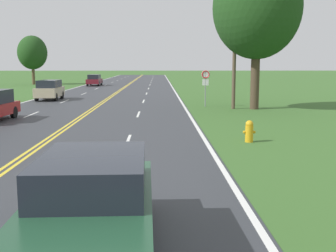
{
  "coord_description": "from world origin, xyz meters",
  "views": [
    {
      "loc": [
        4.4,
        0.26,
        3.0
      ],
      "look_at": [
        4.7,
        13.12,
        1.11
      ],
      "focal_mm": 45.0,
      "sensor_mm": 36.0,
      "label": 1
    }
  ],
  "objects_px": {
    "traffic_sign": "(206,79)",
    "tree_behind_sign": "(257,8)",
    "car_dark_green_sedan_nearest": "(93,202)",
    "fire_hydrant": "(249,131)",
    "tree_left_verge": "(32,53)",
    "car_maroon_sedan_mid_far": "(94,80)",
    "car_champagne_suv_mid_near": "(49,89)"
  },
  "relations": [
    {
      "from": "car_champagne_suv_mid_near",
      "to": "car_maroon_sedan_mid_far",
      "type": "relative_size",
      "value": 0.88
    },
    {
      "from": "car_maroon_sedan_mid_far",
      "to": "car_dark_green_sedan_nearest",
      "type": "bearing_deg",
      "value": -171.66
    },
    {
      "from": "tree_behind_sign",
      "to": "car_champagne_suv_mid_near",
      "type": "xyz_separation_m",
      "value": [
        -15.66,
        7.67,
        -5.74
      ]
    },
    {
      "from": "car_dark_green_sedan_nearest",
      "to": "fire_hydrant",
      "type": "bearing_deg",
      "value": 152.75
    },
    {
      "from": "tree_left_verge",
      "to": "car_maroon_sedan_mid_far",
      "type": "bearing_deg",
      "value": -21.99
    },
    {
      "from": "fire_hydrant",
      "to": "tree_left_verge",
      "type": "distance_m",
      "value": 52.55
    },
    {
      "from": "fire_hydrant",
      "to": "traffic_sign",
      "type": "bearing_deg",
      "value": 90.77
    },
    {
      "from": "traffic_sign",
      "to": "car_champagne_suv_mid_near",
      "type": "xyz_separation_m",
      "value": [
        -12.53,
        6.03,
        -1.06
      ]
    },
    {
      "from": "fire_hydrant",
      "to": "car_dark_green_sedan_nearest",
      "type": "height_order",
      "value": "car_dark_green_sedan_nearest"
    },
    {
      "from": "tree_behind_sign",
      "to": "car_champagne_suv_mid_near",
      "type": "relative_size",
      "value": 2.45
    },
    {
      "from": "car_maroon_sedan_mid_far",
      "to": "tree_behind_sign",
      "type": "bearing_deg",
      "value": -154.01
    },
    {
      "from": "traffic_sign",
      "to": "fire_hydrant",
      "type": "bearing_deg",
      "value": -89.23
    },
    {
      "from": "traffic_sign",
      "to": "tree_behind_sign",
      "type": "bearing_deg",
      "value": -27.66
    },
    {
      "from": "traffic_sign",
      "to": "car_champagne_suv_mid_near",
      "type": "relative_size",
      "value": 0.63
    },
    {
      "from": "fire_hydrant",
      "to": "car_maroon_sedan_mid_far",
      "type": "xyz_separation_m",
      "value": [
        -12.5,
        43.59,
        0.38
      ]
    },
    {
      "from": "traffic_sign",
      "to": "tree_behind_sign",
      "type": "relative_size",
      "value": 0.26
    },
    {
      "from": "tree_behind_sign",
      "to": "tree_left_verge",
      "type": "bearing_deg",
      "value": 125.32
    },
    {
      "from": "fire_hydrant",
      "to": "car_dark_green_sedan_nearest",
      "type": "bearing_deg",
      "value": -115.79
    },
    {
      "from": "tree_behind_sign",
      "to": "car_champagne_suv_mid_near",
      "type": "height_order",
      "value": "tree_behind_sign"
    },
    {
      "from": "fire_hydrant",
      "to": "tree_behind_sign",
      "type": "distance_m",
      "value": 13.9
    },
    {
      "from": "car_dark_green_sedan_nearest",
      "to": "tree_left_verge",
      "type": "bearing_deg",
      "value": -164.35
    },
    {
      "from": "car_dark_green_sedan_nearest",
      "to": "tree_behind_sign",
      "type": "bearing_deg",
      "value": 159.29
    },
    {
      "from": "traffic_sign",
      "to": "car_champagne_suv_mid_near",
      "type": "distance_m",
      "value": 13.95
    },
    {
      "from": "fire_hydrant",
      "to": "car_maroon_sedan_mid_far",
      "type": "bearing_deg",
      "value": 106.0
    },
    {
      "from": "fire_hydrant",
      "to": "tree_left_verge",
      "type": "height_order",
      "value": "tree_left_verge"
    },
    {
      "from": "traffic_sign",
      "to": "tree_left_verge",
      "type": "height_order",
      "value": "tree_left_verge"
    },
    {
      "from": "tree_left_verge",
      "to": "car_champagne_suv_mid_near",
      "type": "distance_m",
      "value": 29.52
    },
    {
      "from": "fire_hydrant",
      "to": "tree_left_verge",
      "type": "xyz_separation_m",
      "value": [
        -22.13,
        47.48,
        4.25
      ]
    },
    {
      "from": "fire_hydrant",
      "to": "car_champagne_suv_mid_near",
      "type": "bearing_deg",
      "value": 122.77
    },
    {
      "from": "tree_left_verge",
      "to": "car_maroon_sedan_mid_far",
      "type": "height_order",
      "value": "tree_left_verge"
    },
    {
      "from": "fire_hydrant",
      "to": "car_champagne_suv_mid_near",
      "type": "relative_size",
      "value": 0.21
    },
    {
      "from": "car_dark_green_sedan_nearest",
      "to": "car_champagne_suv_mid_near",
      "type": "bearing_deg",
      "value": -165.94
    }
  ]
}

